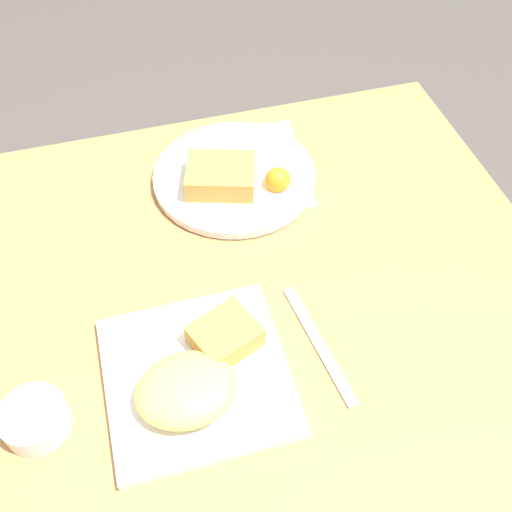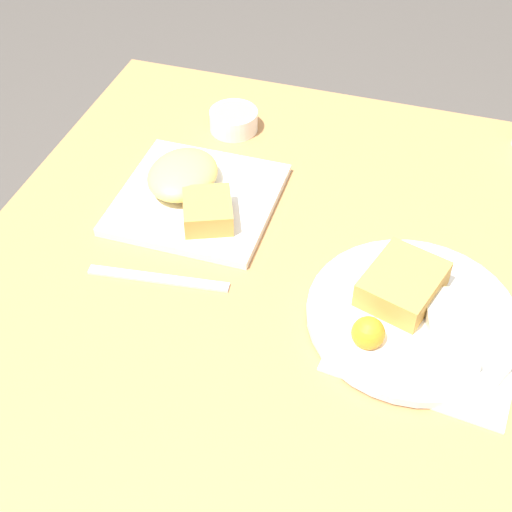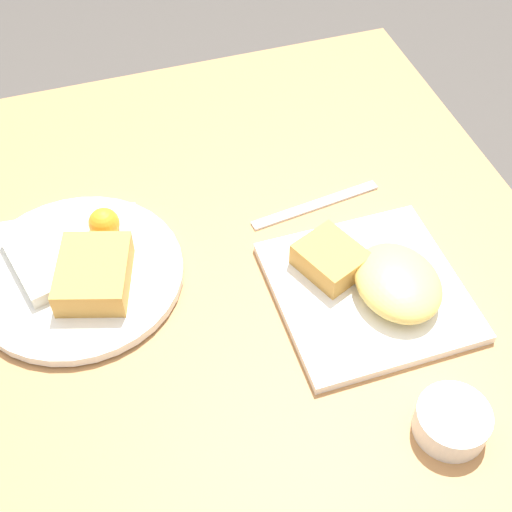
{
  "view_description": "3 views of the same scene",
  "coord_description": "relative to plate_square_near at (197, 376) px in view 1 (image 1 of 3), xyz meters",
  "views": [
    {
      "loc": [
        -0.13,
        -0.52,
        1.45
      ],
      "look_at": [
        0.03,
        0.03,
        0.74
      ],
      "focal_mm": 42.0,
      "sensor_mm": 36.0,
      "label": 1
    },
    {
      "loc": [
        0.7,
        0.22,
        1.45
      ],
      "look_at": [
        0.04,
        0.01,
        0.76
      ],
      "focal_mm": 50.0,
      "sensor_mm": 36.0,
      "label": 2
    },
    {
      "loc": [
        -0.61,
        0.19,
        1.47
      ],
      "look_at": [
        -0.01,
        -0.0,
        0.73
      ],
      "focal_mm": 50.0,
      "sensor_mm": 36.0,
      "label": 3
    }
  ],
  "objects": [
    {
      "name": "butter_knife",
      "position": [
        0.18,
        0.01,
        -0.02
      ],
      "size": [
        0.04,
        0.21,
        0.0
      ],
      "rotation": [
        0.0,
        0.0,
        1.7
      ],
      "color": "silver",
      "rests_on": "dining_table"
    },
    {
      "name": "sauce_ramekin",
      "position": [
        -0.21,
        -0.0,
        -0.0
      ],
      "size": [
        0.09,
        0.09,
        0.04
      ],
      "color": "white",
      "rests_on": "dining_table"
    },
    {
      "name": "plate_oval_far",
      "position": [
        0.14,
        0.37,
        -0.0
      ],
      "size": [
        0.29,
        0.29,
        0.05
      ],
      "color": "white",
      "rests_on": "menu_card"
    },
    {
      "name": "ground_plane",
      "position": [
        0.1,
        0.14,
        -0.73
      ],
      "size": [
        8.0,
        8.0,
        0.0
      ],
      "primitive_type": "plane",
      "color": "#4C4742"
    },
    {
      "name": "menu_card",
      "position": [
        0.18,
        0.4,
        -0.02
      ],
      "size": [
        0.22,
        0.25,
        0.0
      ],
      "rotation": [
        0.0,
        0.0,
        -0.1
      ],
      "color": "silver",
      "rests_on": "dining_table"
    },
    {
      "name": "plate_square_near",
      "position": [
        0.0,
        0.0,
        0.0
      ],
      "size": [
        0.24,
        0.24,
        0.06
      ],
      "color": "white",
      "rests_on": "dining_table"
    },
    {
      "name": "dining_table",
      "position": [
        0.1,
        0.14,
        -0.11
      ],
      "size": [
        0.97,
        0.84,
        0.71
      ],
      "color": "#B27A47",
      "rests_on": "ground_plane"
    }
  ]
}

